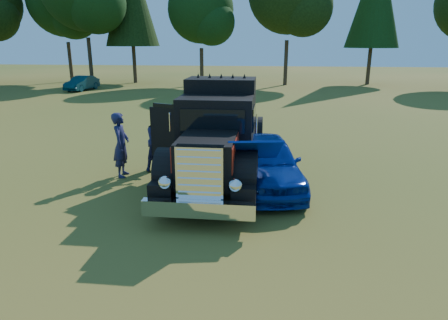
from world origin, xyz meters
The scene contains 6 objects.
ground centered at (0.00, 0.00, 0.00)m, with size 120.00×120.00×0.00m, color #385017.
diamond_t_truck centered at (1.09, 1.97, 1.28)m, with size 3.31×7.16×3.00m.
hotrod_coupe centered at (2.51, 1.70, 0.75)m, with size 2.50×4.63×1.89m.
spectator_near centered at (-1.93, 2.17, 1.00)m, with size 0.73×0.48×2.01m, color #1F3349.
spectator_far centered at (-0.94, 2.89, 0.99)m, with size 0.96×0.75×1.97m, color #1B2241.
distant_teal_car centered at (-13.40, 23.61, 0.61)m, with size 1.28×3.67×1.21m, color #0A2F3C.
Camera 1 is at (2.55, -9.27, 4.07)m, focal length 32.00 mm.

